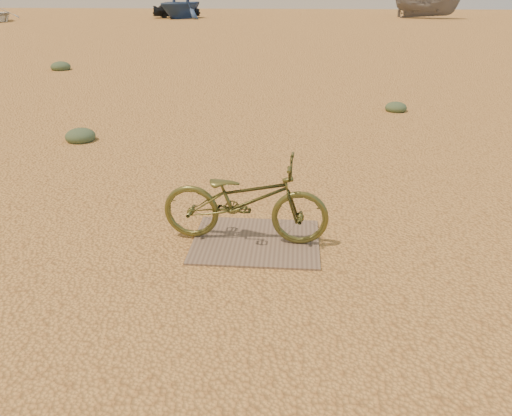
# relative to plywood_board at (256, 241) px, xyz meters

# --- Properties ---
(ground) EXTENTS (120.00, 120.00, 0.00)m
(ground) POSITION_rel_plywood_board_xyz_m (-0.08, -0.22, -0.01)
(ground) COLOR tan
(ground) RESTS_ON ground
(plywood_board) EXTENTS (1.35, 1.10, 0.02)m
(plywood_board) POSITION_rel_plywood_board_xyz_m (0.00, 0.00, 0.00)
(plywood_board) COLOR #75624E
(plywood_board) RESTS_ON ground
(bicycle) EXTENTS (1.78, 0.70, 0.92)m
(bicycle) POSITION_rel_plywood_board_xyz_m (-0.12, 0.02, 0.47)
(bicycle) COLOR #4D5024
(bicycle) RESTS_ON plywood_board
(car) EXTENTS (4.35, 2.61, 1.39)m
(car) POSITION_rel_plywood_board_xyz_m (-10.19, 40.57, 0.68)
(car) COLOR black
(car) RESTS_ON ground
(boat_far_left) EXTENTS (5.91, 6.15, 2.49)m
(boat_far_left) POSITION_rel_plywood_board_xyz_m (-9.58, 39.58, 1.24)
(boat_far_left) COLOR navy
(boat_far_left) RESTS_ON ground
(boat_mid_right) EXTENTS (5.86, 3.68, 2.12)m
(boat_mid_right) POSITION_rel_plywood_board_xyz_m (11.04, 41.43, 1.05)
(boat_mid_right) COLOR slate
(boat_mid_right) RESTS_ON ground
(kale_a) EXTENTS (0.53, 0.53, 0.29)m
(kale_a) POSITION_rel_plywood_board_xyz_m (-3.43, 3.59, -0.01)
(kale_a) COLOR #4E5F41
(kale_a) RESTS_ON ground
(kale_b) EXTENTS (0.47, 0.47, 0.26)m
(kale_b) POSITION_rel_plywood_board_xyz_m (2.57, 6.39, -0.01)
(kale_b) COLOR #4E5F41
(kale_b) RESTS_ON ground
(kale_c) EXTENTS (0.63, 0.63, 0.35)m
(kale_c) POSITION_rel_plywood_board_xyz_m (-7.39, 11.50, -0.01)
(kale_c) COLOR #4E5F41
(kale_c) RESTS_ON ground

